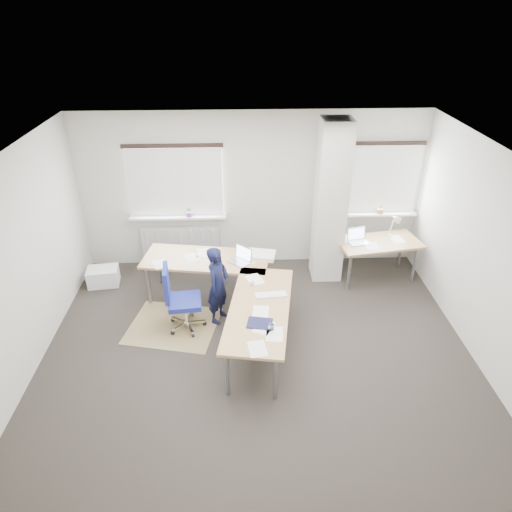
{
  "coord_description": "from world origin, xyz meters",
  "views": [
    {
      "loc": [
        -0.22,
        -4.99,
        4.39
      ],
      "look_at": [
        0.02,
        0.9,
        1.01
      ],
      "focal_mm": 32.0,
      "sensor_mm": 36.0,
      "label": 1
    }
  ],
  "objects_px": {
    "desk_side": "(378,244)",
    "person": "(218,285)",
    "desk_main": "(234,282)",
    "task_chair": "(183,311)"
  },
  "relations": [
    {
      "from": "desk_main",
      "to": "desk_side",
      "type": "height_order",
      "value": "desk_side"
    },
    {
      "from": "desk_side",
      "to": "person",
      "type": "distance_m",
      "value": 2.93
    },
    {
      "from": "desk_side",
      "to": "task_chair",
      "type": "height_order",
      "value": "desk_side"
    },
    {
      "from": "task_chair",
      "to": "desk_side",
      "type": "bearing_deg",
      "value": 15.46
    },
    {
      "from": "desk_side",
      "to": "task_chair",
      "type": "xyz_separation_m",
      "value": [
        -3.24,
        -1.28,
        -0.39
      ]
    },
    {
      "from": "desk_main",
      "to": "person",
      "type": "distance_m",
      "value": 0.25
    },
    {
      "from": "desk_main",
      "to": "desk_side",
      "type": "bearing_deg",
      "value": 33.29
    },
    {
      "from": "desk_main",
      "to": "task_chair",
      "type": "relative_size",
      "value": 2.74
    },
    {
      "from": "task_chair",
      "to": "person",
      "type": "xyz_separation_m",
      "value": [
        0.53,
        0.19,
        0.33
      ]
    },
    {
      "from": "desk_side",
      "to": "task_chair",
      "type": "bearing_deg",
      "value": -168.52
    }
  ]
}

